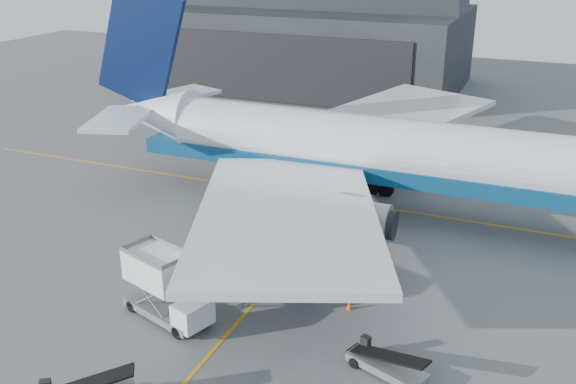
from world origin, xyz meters
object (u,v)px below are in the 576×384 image
at_px(airliner, 370,150).
at_px(belt_loader_b, 386,365).
at_px(pushback_tug, 231,272).
at_px(catering_truck, 164,287).

bearing_deg(airliner, belt_loader_b, -71.43).
relative_size(pushback_tug, belt_loader_b, 0.76).
height_order(airliner, pushback_tug, airliner).
distance_m(airliner, pushback_tug, 17.33).
bearing_deg(pushback_tug, catering_truck, -97.32).
relative_size(airliner, catering_truck, 8.30).
xyz_separation_m(catering_truck, pushback_tug, (1.57, 5.82, -1.56)).
bearing_deg(belt_loader_b, catering_truck, -160.72).
height_order(pushback_tug, belt_loader_b, belt_loader_b).
height_order(airliner, catering_truck, airliner).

